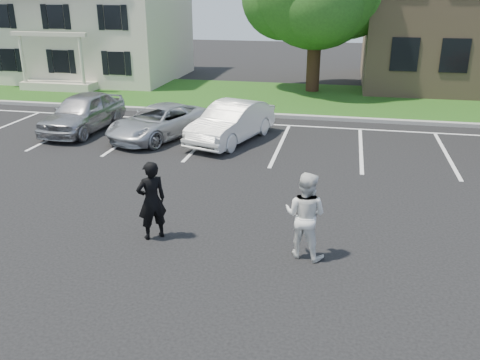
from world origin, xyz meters
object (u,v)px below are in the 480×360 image
car_silver_minivan (160,122)px  car_white_sedan (231,122)px  man_white_shirt (305,215)px  car_silver_west (83,112)px  house (92,13)px  man_black_suit (152,200)px

car_silver_minivan → car_white_sedan: 2.70m
man_white_shirt → car_silver_west: bearing=-24.7°
house → car_white_sedan: bearing=-46.7°
house → man_black_suit: size_ratio=5.76×
man_black_suit → car_silver_west: bearing=-93.8°
house → man_white_shirt: (14.52, -19.81, -2.91)m
car_silver_minivan → car_silver_west: bearing=-163.0°
house → man_black_suit: 22.82m
house → car_silver_west: size_ratio=2.38×
man_black_suit → car_silver_minivan: man_black_suit is taller
man_black_suit → man_white_shirt: 3.35m
man_black_suit → car_silver_minivan: 8.14m
man_black_suit → car_white_sedan: bearing=-130.3°
man_black_suit → car_silver_west: man_black_suit is taller
house → man_black_suit: (11.18, -19.68, -2.94)m
car_silver_minivan → car_white_sedan: size_ratio=1.01×
car_silver_west → car_white_sedan: car_silver_west is taller
car_silver_west → car_silver_minivan: (3.22, -0.32, -0.14)m
house → car_silver_west: (5.29, -11.68, -3.09)m
man_black_suit → car_silver_minivan: bearing=-111.0°
car_silver_minivan → house: bearing=148.0°
house → car_white_sedan: (11.19, -11.89, -3.13)m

